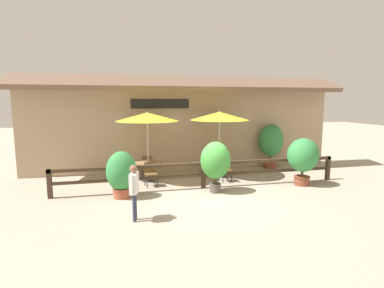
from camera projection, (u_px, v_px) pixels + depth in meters
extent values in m
plane|color=#9E937F|center=(212.00, 197.00, 9.81)|extent=(60.00, 60.00, 0.00)
cube|color=tan|center=(185.00, 130.00, 13.61)|extent=(14.00, 0.40, 3.60)
cube|color=brown|center=(188.00, 83.00, 12.78)|extent=(14.28, 1.48, 0.70)
cube|color=black|center=(160.00, 104.00, 12.95)|extent=(2.53, 0.04, 0.40)
cube|color=#3D2D1E|center=(204.00, 164.00, 10.70)|extent=(10.40, 0.14, 0.11)
cube|color=#3D2D1E|center=(203.00, 175.00, 10.76)|extent=(10.40, 0.10, 0.09)
cube|color=#3D2D1E|center=(50.00, 184.00, 9.61)|extent=(0.14, 0.14, 0.95)
cube|color=#3D2D1E|center=(203.00, 175.00, 10.76)|extent=(0.14, 0.14, 0.95)
cube|color=#3D2D1E|center=(328.00, 168.00, 11.91)|extent=(0.14, 0.14, 0.95)
cylinder|color=#B7B2A8|center=(148.00, 151.00, 11.69)|extent=(0.06, 0.06, 2.40)
cone|color=yellow|center=(147.00, 117.00, 11.50)|extent=(2.41, 2.41, 0.33)
sphere|color=#B2ADA3|center=(147.00, 112.00, 11.48)|extent=(0.07, 0.07, 0.07)
cylinder|color=olive|center=(148.00, 163.00, 11.76)|extent=(1.10, 1.10, 0.05)
cylinder|color=#333333|center=(148.00, 172.00, 11.81)|extent=(0.07, 0.07, 0.69)
cylinder|color=#333333|center=(149.00, 180.00, 11.86)|extent=(0.60, 0.60, 0.03)
cube|color=brown|center=(151.00, 174.00, 10.98)|extent=(0.48, 0.48, 0.05)
cube|color=brown|center=(150.00, 167.00, 11.13)|extent=(0.40, 0.09, 0.40)
cylinder|color=#2D2D2D|center=(147.00, 182.00, 10.77)|extent=(0.04, 0.04, 0.43)
cylinder|color=#2D2D2D|center=(157.00, 181.00, 10.91)|extent=(0.04, 0.04, 0.43)
cylinder|color=#2D2D2D|center=(145.00, 180.00, 11.12)|extent=(0.04, 0.04, 0.43)
cylinder|color=#2D2D2D|center=(155.00, 179.00, 11.26)|extent=(0.04, 0.04, 0.43)
cube|color=brown|center=(148.00, 165.00, 12.62)|extent=(0.50, 0.50, 0.05)
cube|color=brown|center=(147.00, 160.00, 12.40)|extent=(0.40, 0.12, 0.40)
cylinder|color=#2D2D2D|center=(153.00, 169.00, 12.85)|extent=(0.04, 0.04, 0.43)
cylinder|color=#2D2D2D|center=(144.00, 169.00, 12.84)|extent=(0.04, 0.04, 0.43)
cylinder|color=#2D2D2D|center=(152.00, 171.00, 12.47)|extent=(0.04, 0.04, 0.43)
cylinder|color=#2D2D2D|center=(143.00, 171.00, 12.46)|extent=(0.04, 0.04, 0.43)
cylinder|color=#B7B2A8|center=(219.00, 148.00, 12.37)|extent=(0.06, 0.06, 2.40)
cone|color=yellow|center=(219.00, 116.00, 12.18)|extent=(2.41, 2.41, 0.33)
sphere|color=#B2ADA3|center=(219.00, 112.00, 12.16)|extent=(0.07, 0.07, 0.07)
cylinder|color=olive|center=(219.00, 159.00, 12.44)|extent=(1.10, 1.10, 0.05)
cylinder|color=#333333|center=(219.00, 168.00, 12.49)|extent=(0.07, 0.07, 0.69)
cylinder|color=#333333|center=(219.00, 176.00, 12.54)|extent=(0.60, 0.60, 0.03)
cube|color=brown|center=(225.00, 170.00, 11.64)|extent=(0.47, 0.47, 0.05)
cube|color=brown|center=(223.00, 164.00, 11.78)|extent=(0.40, 0.09, 0.40)
cylinder|color=#2D2D2D|center=(223.00, 178.00, 11.43)|extent=(0.04, 0.04, 0.43)
cylinder|color=#2D2D2D|center=(232.00, 177.00, 11.56)|extent=(0.04, 0.04, 0.43)
cylinder|color=#2D2D2D|center=(219.00, 175.00, 11.78)|extent=(0.04, 0.04, 0.43)
cylinder|color=#2D2D2D|center=(227.00, 175.00, 11.91)|extent=(0.04, 0.04, 0.43)
cube|color=brown|center=(214.00, 161.00, 13.32)|extent=(0.47, 0.47, 0.05)
cube|color=brown|center=(216.00, 157.00, 13.11)|extent=(0.40, 0.09, 0.40)
cylinder|color=#2D2D2D|center=(216.00, 166.00, 13.60)|extent=(0.04, 0.04, 0.43)
cylinder|color=#2D2D2D|center=(208.00, 166.00, 13.46)|extent=(0.04, 0.04, 0.43)
cylinder|color=#2D2D2D|center=(219.00, 167.00, 13.25)|extent=(0.04, 0.04, 0.43)
cylinder|color=#2D2D2D|center=(212.00, 168.00, 13.11)|extent=(0.04, 0.04, 0.43)
cylinder|color=#9E4C33|center=(122.00, 193.00, 9.75)|extent=(0.57, 0.57, 0.32)
cylinder|color=#9E4C33|center=(122.00, 188.00, 9.73)|extent=(0.61, 0.61, 0.04)
ellipsoid|color=#338442|center=(122.00, 171.00, 9.65)|extent=(0.98, 0.88, 1.30)
cylinder|color=brown|center=(302.00, 181.00, 11.19)|extent=(0.54, 0.54, 0.34)
cylinder|color=brown|center=(302.00, 177.00, 11.17)|extent=(0.59, 0.59, 0.04)
cylinder|color=brown|center=(302.00, 171.00, 11.14)|extent=(0.10, 0.10, 0.38)
ellipsoid|color=#338442|center=(303.00, 155.00, 11.05)|extent=(1.17, 1.05, 1.26)
cylinder|color=#564C47|center=(215.00, 188.00, 10.31)|extent=(0.37, 0.37, 0.31)
cylinder|color=#564C47|center=(215.00, 184.00, 10.29)|extent=(0.40, 0.40, 0.04)
cylinder|color=brown|center=(215.00, 178.00, 10.26)|extent=(0.07, 0.07, 0.38)
ellipsoid|color=#3D8E38|center=(216.00, 160.00, 10.17)|extent=(1.04, 0.93, 1.27)
cylinder|color=brown|center=(270.00, 164.00, 14.09)|extent=(0.59, 0.59, 0.36)
cylinder|color=brown|center=(270.00, 161.00, 14.07)|extent=(0.63, 0.63, 0.04)
cylinder|color=brown|center=(270.00, 156.00, 14.04)|extent=(0.11, 0.11, 0.45)
ellipsoid|color=#338442|center=(271.00, 140.00, 13.93)|extent=(1.14, 1.02, 1.50)
cylinder|color=#2D334C|center=(135.00, 206.00, 7.89)|extent=(0.08, 0.08, 0.75)
cylinder|color=#2D334C|center=(134.00, 208.00, 7.74)|extent=(0.08, 0.08, 0.75)
cube|color=silver|center=(134.00, 183.00, 7.72)|extent=(0.28, 0.44, 0.53)
cylinder|color=silver|center=(136.00, 181.00, 7.96)|extent=(0.07, 0.07, 0.51)
cylinder|color=silver|center=(132.00, 186.00, 7.49)|extent=(0.07, 0.07, 0.51)
sphere|color=brown|center=(134.00, 169.00, 7.67)|extent=(0.20, 0.20, 0.20)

